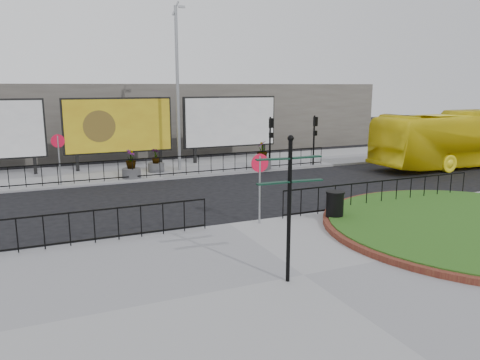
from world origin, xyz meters
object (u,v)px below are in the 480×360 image
planter_b (156,164)px  planter_c (262,158)px  fingerpost_sign (289,195)px  bus (461,139)px  lamp_post (178,87)px  litter_bin (335,206)px  planter_a (131,168)px  billboard_mid (119,126)px

planter_b → planter_c: (5.87, -1.60, 0.16)m
fingerpost_sign → bus: bearing=37.9°
lamp_post → bus: bearing=-17.5°
fingerpost_sign → lamp_post: bearing=89.6°
fingerpost_sign → planter_b: size_ratio=2.76×
lamp_post → fingerpost_sign: bearing=-97.3°
fingerpost_sign → planter_c: (6.56, 14.56, -1.58)m
fingerpost_sign → planter_b: bearing=94.5°
fingerpost_sign → planter_c: fingerpost_sign is taller
litter_bin → planter_a: 12.11m
lamp_post → litter_bin: 13.13m
fingerpost_sign → litter_bin: (4.10, 3.86, -1.64)m
bus → planter_c: 12.33m
planter_b → planter_c: 6.09m
planter_a → planter_c: planter_c is taller
litter_bin → bus: (14.24, 7.17, 1.02)m
planter_a → bus: bearing=-11.3°
billboard_mid → planter_a: bearing=-90.0°
lamp_post → planter_c: lamp_post is taller
bus → planter_a: size_ratio=8.09×
lamp_post → planter_c: size_ratio=5.61×
bus → fingerpost_sign: bearing=120.0°
lamp_post → planter_b: bearing=-180.0°
fingerpost_sign → litter_bin: 5.87m
billboard_mid → planter_b: size_ratio=4.70×
billboard_mid → fingerpost_sign: 18.16m
lamp_post → litter_bin: size_ratio=8.40×
billboard_mid → planter_a: (-0.00, -3.26, -1.93)m
planter_a → planter_b: size_ratio=1.14×
lamp_post → fingerpost_sign: lamp_post is taller
bus → planter_b: (-17.65, 5.12, -1.12)m
billboard_mid → planter_c: bearing=-25.5°
litter_bin → billboard_mid: bearing=109.5°
fingerpost_sign → bus: size_ratio=0.30×
planter_a → planter_c: bearing=-2.4°
fingerpost_sign → planter_c: size_ratio=2.21×
bus → billboard_mid: bearing=68.8°
lamp_post → fingerpost_sign: (-2.07, -16.16, -2.51)m
planter_b → bus: bearing=-16.2°
fingerpost_sign → planter_b: 16.27m
fingerpost_sign → planter_a: (-0.94, 14.87, -1.65)m
bus → planter_a: 19.69m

